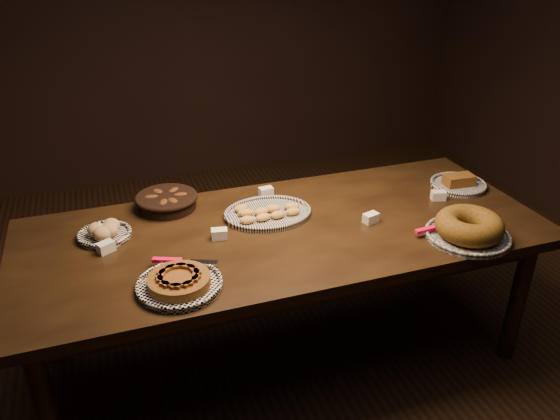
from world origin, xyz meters
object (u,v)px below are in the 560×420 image
object	(u,v)px
apple_tart_plate	(179,282)
madeleine_platter	(267,213)
buffet_table	(285,242)
bundt_cake_plate	(469,228)

from	to	relation	value
apple_tart_plate	madeleine_platter	distance (m)	0.67
buffet_table	madeleine_platter	bearing A→B (deg)	105.94
madeleine_platter	bundt_cake_plate	size ratio (longest dim) A/B	1.03
apple_tart_plate	madeleine_platter	bearing A→B (deg)	59.75
madeleine_platter	buffet_table	bearing A→B (deg)	-98.34
buffet_table	apple_tart_plate	world-z (taller)	apple_tart_plate
bundt_cake_plate	apple_tart_plate	bearing A→B (deg)	161.01
apple_tart_plate	bundt_cake_plate	distance (m)	1.27
buffet_table	bundt_cake_plate	world-z (taller)	bundt_cake_plate
buffet_table	madeleine_platter	size ratio (longest dim) A/B	5.74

